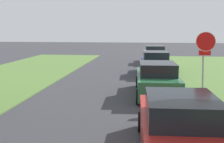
% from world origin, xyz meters
% --- Properties ---
extents(stop_sign_far, '(0.81, 0.53, 2.94)m').
position_xyz_m(stop_sign_far, '(4.01, 10.36, 2.17)').
color(stop_sign_far, '#9EA0A5').
rests_on(stop_sign_far, grass_verge_right).
extents(parked_sedan_red, '(2.09, 4.47, 1.57)m').
position_xyz_m(parked_sedan_red, '(2.45, 5.15, 0.72)').
color(parked_sedan_red, red).
rests_on(parked_sedan_red, ground).
extents(parked_sedan_green, '(2.09, 4.47, 1.57)m').
position_xyz_m(parked_sedan_green, '(2.15, 11.52, 0.72)').
color(parked_sedan_green, '#28663D').
rests_on(parked_sedan_green, ground).
extents(parked_sedan_navy, '(2.09, 4.47, 1.57)m').
position_xyz_m(parked_sedan_navy, '(2.27, 17.71, 0.72)').
color(parked_sedan_navy, navy).
rests_on(parked_sedan_navy, ground).
extents(parked_sedan_white, '(2.09, 4.47, 1.57)m').
position_xyz_m(parked_sedan_white, '(2.40, 24.07, 0.72)').
color(parked_sedan_white, white).
rests_on(parked_sedan_white, ground).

